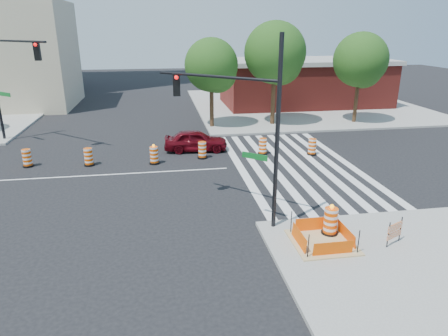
{
  "coord_description": "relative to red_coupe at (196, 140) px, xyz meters",
  "views": [
    {
      "loc": [
        3.42,
        -21.01,
        7.51
      ],
      "look_at": [
        6.22,
        -3.86,
        1.4
      ],
      "focal_mm": 32.0,
      "sensor_mm": 36.0,
      "label": 1
    }
  ],
  "objects": [
    {
      "name": "ground",
      "position": [
        -5.62,
        -3.69,
        -0.68
      ],
      "size": [
        120.0,
        120.0,
        0.0
      ],
      "primitive_type": "plane",
      "color": "black",
      "rests_on": "ground"
    },
    {
      "name": "sidewalk_ne",
      "position": [
        12.38,
        14.31,
        -0.61
      ],
      "size": [
        22.0,
        22.0,
        0.15
      ],
      "primitive_type": "cube",
      "color": "gray",
      "rests_on": "ground"
    },
    {
      "name": "crosswalk_east",
      "position": [
        5.33,
        -3.69,
        -0.68
      ],
      "size": [
        6.75,
        13.5,
        0.01
      ],
      "color": "silver",
      "rests_on": "ground"
    },
    {
      "name": "lane_centerline",
      "position": [
        -5.62,
        -3.69,
        -0.68
      ],
      "size": [
        14.0,
        0.12,
        0.01
      ],
      "primitive_type": "cube",
      "color": "silver",
      "rests_on": "ground"
    },
    {
      "name": "excavation_pit",
      "position": [
        3.38,
        -12.69,
        -0.46
      ],
      "size": [
        2.2,
        2.2,
        0.9
      ],
      "color": "tan",
      "rests_on": "ground"
    },
    {
      "name": "brick_storefront",
      "position": [
        12.38,
        14.31,
        1.63
      ],
      "size": [
        16.5,
        8.5,
        4.6
      ],
      "color": "maroon",
      "rests_on": "ground"
    },
    {
      "name": "red_coupe",
      "position": [
        0.0,
        0.0,
        0.0
      ],
      "size": [
        4.13,
        1.93,
        1.37
      ],
      "primitive_type": "imported",
      "rotation": [
        0.0,
        0.0,
        1.49
      ],
      "color": "#54070F",
      "rests_on": "ground"
    },
    {
      "name": "signal_pole_se",
      "position": [
        0.85,
        -10.13,
        3.77
      ],
      "size": [
        4.17,
        3.74,
        7.24
      ],
      "rotation": [
        0.0,
        0.0,
        2.41
      ],
      "color": "black",
      "rests_on": "ground"
    },
    {
      "name": "signal_pole_nw",
      "position": [
        -11.78,
        3.44,
        4.54
      ],
      "size": [
        4.86,
        4.46,
        8.53
      ],
      "rotation": [
        0.0,
        0.0,
        -0.74
      ],
      "color": "black",
      "rests_on": "ground"
    },
    {
      "name": "pit_drum",
      "position": [
        3.88,
        -12.15,
        -0.02
      ],
      "size": [
        0.63,
        0.63,
        1.24
      ],
      "color": "black",
      "rests_on": "ground"
    },
    {
      "name": "barricade",
      "position": [
        5.86,
        -13.19,
        0.0
      ],
      "size": [
        0.76,
        0.4,
        0.97
      ],
      "rotation": [
        0.0,
        0.0,
        0.45
      ],
      "color": "#E95004",
      "rests_on": "ground"
    },
    {
      "name": "tree_north_c",
      "position": [
        1.89,
        6.09,
        3.94
      ],
      "size": [
        4.05,
        4.05,
        6.89
      ],
      "color": "#382314",
      "rests_on": "ground"
    },
    {
      "name": "tree_north_d",
      "position": [
        6.86,
        6.16,
        4.75
      ],
      "size": [
        4.76,
        4.76,
        8.1
      ],
      "color": "#382314",
      "rests_on": "ground"
    },
    {
      "name": "tree_north_e",
      "position": [
        13.75,
        5.73,
        4.2
      ],
      "size": [
        4.28,
        4.28,
        7.28
      ],
      "color": "#382314",
      "rests_on": "ground"
    },
    {
      "name": "median_drum_2",
      "position": [
        -9.8,
        -1.58,
        -0.2
      ],
      "size": [
        0.6,
        0.6,
        1.02
      ],
      "color": "black",
      "rests_on": "ground"
    },
    {
      "name": "median_drum_3",
      "position": [
        -6.37,
        -1.93,
        -0.2
      ],
      "size": [
        0.6,
        0.6,
        1.02
      ],
      "color": "black",
      "rests_on": "ground"
    },
    {
      "name": "median_drum_4",
      "position": [
        -2.65,
        -2.22,
        -0.19
      ],
      "size": [
        0.6,
        0.6,
        1.18
      ],
      "color": "black",
      "rests_on": "ground"
    },
    {
      "name": "median_drum_5",
      "position": [
        0.23,
        -1.63,
        -0.2
      ],
      "size": [
        0.6,
        0.6,
        1.02
      ],
      "color": "black",
      "rests_on": "ground"
    },
    {
      "name": "median_drum_6",
      "position": [
        4.06,
        -1.43,
        -0.2
      ],
      "size": [
        0.6,
        0.6,
        1.02
      ],
      "color": "black",
      "rests_on": "ground"
    },
    {
      "name": "median_drum_7",
      "position": [
        7.08,
        -2.03,
        -0.2
      ],
      "size": [
        0.6,
        0.6,
        1.02
      ],
      "color": "black",
      "rests_on": "ground"
    }
  ]
}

